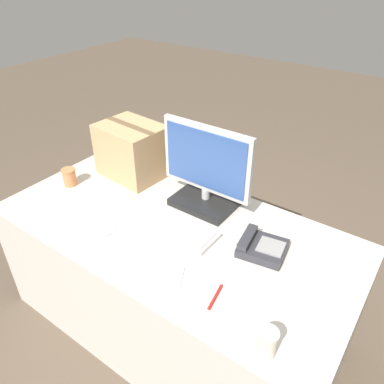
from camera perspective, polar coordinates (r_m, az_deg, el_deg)
The scene contains 11 objects.
ground_plane at distance 2.38m, azimuth -2.37°, elevation -18.88°, with size 12.00×12.00×0.00m, color brown.
office_desk at distance 2.11m, azimuth -2.60°, elevation -12.89°, with size 1.80×0.90×0.72m.
monitor at distance 1.92m, azimuth 2.16°, elevation 2.61°, with size 0.51×0.26×0.45m.
keyboard at distance 1.83m, azimuth -2.30°, elevation -5.52°, with size 0.41×0.17×0.03m.
desk_phone at distance 1.73m, azimuth 10.46°, elevation -8.21°, with size 0.23×0.21×0.07m.
paper_cup_left at distance 2.26m, azimuth -18.16°, elevation 2.19°, with size 0.08×0.08×0.10m.
paper_cup_right at distance 1.37m, azimuth 11.34°, elevation -21.55°, with size 0.07×0.07×0.11m.
spoon at distance 1.63m, azimuth -1.34°, elevation -11.94°, with size 0.08×0.13×0.00m.
cardboard_box at distance 2.24m, azimuth -9.11°, elevation 6.25°, with size 0.39×0.32×0.32m.
pen_marker at distance 1.53m, azimuth 3.57°, elevation -15.64°, with size 0.04×0.13×0.01m.
sticky_note_pad at distance 1.88m, azimuth -12.99°, elevation -5.72°, with size 0.08×0.08×0.01m.
Camera 1 is at (0.92, -1.13, 1.88)m, focal length 35.00 mm.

